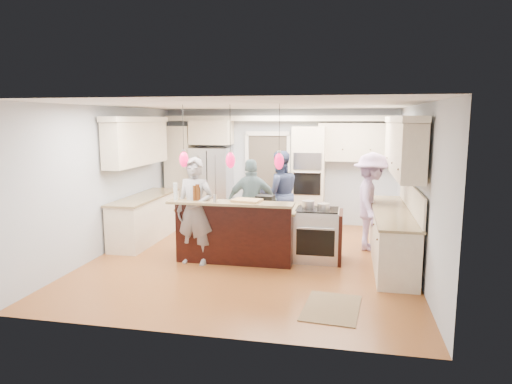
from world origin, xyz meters
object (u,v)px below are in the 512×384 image
at_px(kitchen_island, 239,230).
at_px(person_far_left, 279,194).
at_px(person_bar_end, 195,211).
at_px(island_range, 318,235).
at_px(refrigerator, 211,185).

bearing_deg(kitchen_island, person_far_left, 72.33).
bearing_deg(person_bar_end, island_range, 23.30).
xyz_separation_m(kitchen_island, island_range, (1.41, 0.08, -0.03)).
bearing_deg(kitchen_island, island_range, 3.06).
bearing_deg(island_range, refrigerator, 137.41).
xyz_separation_m(refrigerator, person_bar_end, (0.65, -3.09, 0.02)).
xyz_separation_m(kitchen_island, person_bar_end, (-0.65, -0.52, 0.43)).
bearing_deg(person_bar_end, person_far_left, 68.06).
xyz_separation_m(refrigerator, person_far_left, (1.79, -1.04, 0.01)).
bearing_deg(person_far_left, person_bar_end, 36.82).
distance_m(kitchen_island, person_far_left, 1.66).
height_order(island_range, person_far_left, person_far_left).
height_order(island_range, person_bar_end, person_bar_end).
xyz_separation_m(kitchen_island, person_far_left, (0.49, 1.53, 0.43)).
bearing_deg(kitchen_island, person_bar_end, -141.30).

